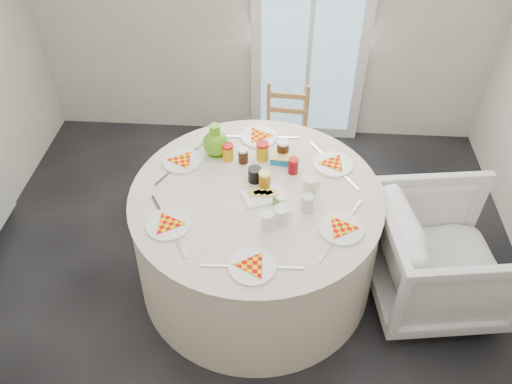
# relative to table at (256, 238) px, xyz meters

# --- Properties ---
(floor) EXTENTS (4.00, 4.00, 0.00)m
(floor) POSITION_rel_table_xyz_m (-0.06, -0.23, -0.38)
(floor) COLOR black
(floor) RESTS_ON ground
(glass_door) EXTENTS (1.00, 0.08, 2.10)m
(glass_door) POSITION_rel_table_xyz_m (0.34, 1.72, 0.68)
(glass_door) COLOR silver
(glass_door) RESTS_ON floor
(table) EXTENTS (1.63, 1.63, 0.83)m
(table) POSITION_rel_table_xyz_m (0.00, 0.00, 0.00)
(table) COLOR beige
(table) RESTS_ON floor
(wooden_chair) EXTENTS (0.40, 0.38, 0.83)m
(wooden_chair) POSITION_rel_table_xyz_m (0.16, 1.10, 0.09)
(wooden_chair) COLOR #A67842
(wooden_chair) RESTS_ON floor
(armchair) EXTENTS (0.89, 0.93, 0.86)m
(armchair) POSITION_rel_table_xyz_m (1.22, -0.09, 0.02)
(armchair) COLOR silver
(armchair) RESTS_ON floor
(place_settings) EXTENTS (1.47, 1.47, 0.03)m
(place_settings) POSITION_rel_table_xyz_m (0.00, 0.00, 0.40)
(place_settings) COLOR silver
(place_settings) RESTS_ON table
(jar_cluster) EXTENTS (0.51, 0.29, 0.14)m
(jar_cluster) POSITION_rel_table_xyz_m (-0.00, 0.27, 0.45)
(jar_cluster) COLOR #80400C
(jar_cluster) RESTS_ON table
(butter_tub) EXTENTS (0.15, 0.11, 0.06)m
(butter_tub) POSITION_rel_table_xyz_m (0.15, 0.32, 0.41)
(butter_tub) COLOR #1179A9
(butter_tub) RESTS_ON table
(green_pitcher) EXTENTS (0.21, 0.21, 0.23)m
(green_pitcher) POSITION_rel_table_xyz_m (-0.30, 0.38, 0.49)
(green_pitcher) COLOR #57A416
(green_pitcher) RESTS_ON table
(cheese_platter) EXTENTS (0.29, 0.24, 0.03)m
(cheese_platter) POSITION_rel_table_xyz_m (0.04, -0.03, 0.40)
(cheese_platter) COLOR white
(cheese_platter) RESTS_ON table
(mugs_glasses) EXTENTS (0.85, 0.85, 0.12)m
(mugs_glasses) POSITION_rel_table_xyz_m (0.16, 0.00, 0.44)
(mugs_glasses) COLOR gray
(mugs_glasses) RESTS_ON table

